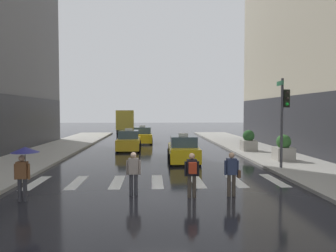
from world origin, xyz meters
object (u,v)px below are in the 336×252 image
pedestrian_with_backpack (192,172)px  planter_mid_block (249,141)px  pedestrian_with_handbag (232,171)px  box_truck (126,121)px  taxi_second (129,141)px  taxi_third (142,136)px  taxi_lead (183,150)px  traffic_light_pole (284,110)px  pedestrian_with_umbrella (24,159)px  pedestrian_plain_coat (133,171)px  planter_near_corner (284,149)px

pedestrian_with_backpack → planter_mid_block: planter_mid_block is taller
pedestrian_with_handbag → box_truck: bearing=101.7°
taxi_second → taxi_third: 5.90m
taxi_lead → taxi_third: same height
taxi_lead → taxi_second: 7.32m
taxi_lead → pedestrian_with_handbag: (1.00, -8.41, 0.21)m
traffic_light_pole → pedestrian_with_umbrella: size_ratio=2.47×
taxi_lead → pedestrian_with_umbrella: 10.92m
box_truck → pedestrian_with_backpack: box_truck is taller
pedestrian_with_backpack → pedestrian_with_handbag: (1.52, 0.16, -0.04)m
traffic_light_pole → planter_mid_block: traffic_light_pole is taller
traffic_light_pole → pedestrian_with_umbrella: traffic_light_pole is taller
pedestrian_with_umbrella → pedestrian_plain_coat: size_ratio=1.18×
traffic_light_pole → planter_mid_block: (0.43, 7.45, -2.38)m
pedestrian_with_umbrella → pedestrian_with_handbag: size_ratio=1.18×
taxi_third → traffic_light_pole: bearing=-62.4°
planter_mid_block → box_truck: bearing=119.8°
box_truck → planter_near_corner: box_truck is taller
taxi_lead → pedestrian_with_umbrella: (-6.46, -8.76, 0.79)m
taxi_second → pedestrian_plain_coat: 14.37m
traffic_light_pole → pedestrian_plain_coat: 9.38m
box_truck → pedestrian_plain_coat: box_truck is taller
pedestrian_with_handbag → traffic_light_pole: bearing=50.8°
taxi_lead → traffic_light_pole: bearing=-33.9°
taxi_lead → pedestrian_with_handbag: size_ratio=2.77×
planter_mid_block → pedestrian_plain_coat: bearing=-123.9°
pedestrian_with_umbrella → pedestrian_with_handbag: pedestrian_with_umbrella is taller
pedestrian_plain_coat → planter_mid_block: (8.19, 12.17, -0.07)m
pedestrian_plain_coat → planter_mid_block: bearing=56.1°
box_truck → planter_near_corner: size_ratio=4.76×
traffic_light_pole → box_truck: size_ratio=0.63×
pedestrian_with_umbrella → pedestrian_with_backpack: (5.94, 0.19, -0.54)m
box_truck → traffic_light_pole: bearing=-68.3°
pedestrian_with_umbrella → pedestrian_with_backpack: size_ratio=1.18×
taxi_second → box_truck: (-1.69, 17.24, 1.13)m
taxi_second → pedestrian_with_handbag: size_ratio=2.76×
taxi_second → planter_mid_block: bearing=-12.8°
pedestrian_with_umbrella → taxi_second: bearing=80.3°
taxi_third → pedestrian_with_backpack: bearing=-83.2°
pedestrian_with_umbrella → pedestrian_with_handbag: 7.49m
pedestrian_plain_coat → planter_near_corner: 11.49m
pedestrian_with_backpack → pedestrian_with_handbag: size_ratio=1.00×
taxi_second → pedestrian_plain_coat: taxi_second is taller
planter_mid_block → pedestrian_with_umbrella: bearing=-133.1°
taxi_lead → pedestrian_with_backpack: (-0.52, -8.57, 0.25)m
taxi_second → pedestrian_plain_coat: size_ratio=2.76×
taxi_lead → pedestrian_with_handbag: taxi_lead is taller
pedestrian_with_handbag → pedestrian_plain_coat: bearing=175.7°
traffic_light_pole → planter_mid_block: bearing=86.7°
pedestrian_with_umbrella → traffic_light_pole: bearing=24.9°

